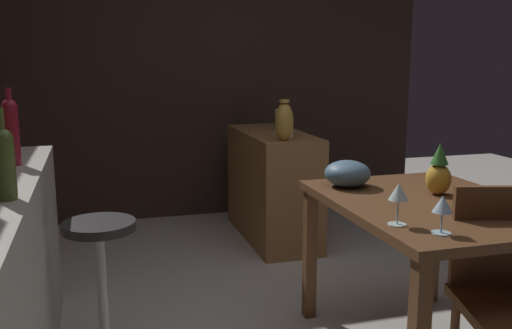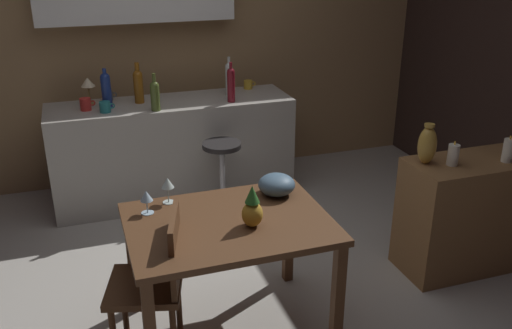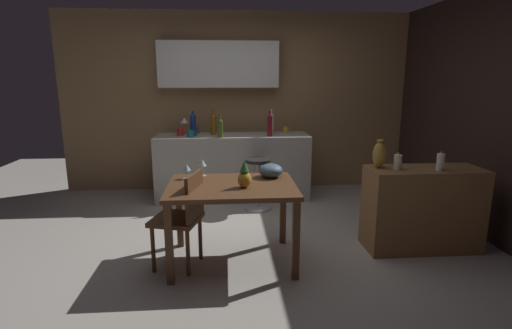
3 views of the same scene
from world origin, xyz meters
The scene contains 24 objects.
ground_plane centered at (0.00, 0.00, 0.00)m, with size 9.00×9.00×0.00m, color #B7B2A8.
wall_kitchen_back centered at (-0.06, 2.08, 1.41)m, with size 5.20×0.33×2.60m.
dining_table centered at (-0.17, -0.44, 0.64)m, with size 1.14×0.85×0.74m.
kitchen_counter centered at (-0.12, 1.52, 0.45)m, with size 2.10×0.60×0.90m, color #B2ADA3.
sideboard_cabinet centered at (1.71, -0.29, 0.41)m, with size 1.10×0.44×0.82m, color olive.
chair_near_window centered at (-0.60, -0.50, 0.49)m, with size 0.49×0.49×0.88m.
bar_stool centered at (0.19, 1.00, 0.35)m, with size 0.34×0.34×0.66m.
wine_glass_left centered at (-0.58, -0.20, 0.84)m, with size 0.07×0.07×0.14m.
wine_glass_right centered at (-0.44, -0.10, 0.86)m, with size 0.08×0.08×0.16m.
pineapple_centerpiece centered at (-0.06, -0.53, 0.84)m, with size 0.12×0.12×0.24m.
fruit_bowl centered at (0.21, -0.20, 0.81)m, with size 0.23×0.23×0.13m, color slate.
wine_bottle_cobalt centered at (-0.65, 1.50, 1.06)m, with size 0.08×0.08×0.33m.
wine_bottle_ruby centered at (0.37, 1.35, 1.06)m, with size 0.07×0.07×0.34m.
wine_bottle_olive centered at (-0.29, 1.30, 1.04)m, with size 0.08×0.08×0.31m.
wine_bottle_clear centered at (0.42, 1.56, 1.06)m, with size 0.07×0.07×0.35m.
wine_bottle_amber centered at (-0.38, 1.57, 1.06)m, with size 0.08×0.08×0.35m.
cup_teal centered at (-0.68, 1.38, 0.94)m, with size 0.12×0.09×0.09m.
cup_slate centered at (-0.63, 1.73, 0.94)m, with size 0.11×0.08×0.08m.
cup_red centered at (-0.83, 1.49, 0.95)m, with size 0.12×0.09×0.10m.
cup_mustard centered at (0.65, 1.72, 0.94)m, with size 0.12×0.08×0.08m.
counter_lamp centered at (-0.79, 1.68, 1.07)m, with size 0.12×0.12×0.23m.
pillar_candle_tall centered at (1.80, -0.37, 0.90)m, with size 0.07×0.07×0.19m.
pillar_candle_short centered at (1.41, -0.30, 0.89)m, with size 0.07×0.07×0.17m.
vase_brass centered at (1.26, -0.22, 0.95)m, with size 0.12×0.12×0.28m.
Camera 2 is at (-0.90, -3.09, 2.22)m, focal length 38.69 mm.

